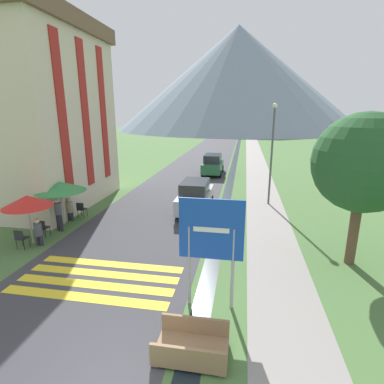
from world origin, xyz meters
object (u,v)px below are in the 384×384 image
cafe_chair_near_right (43,227)px  streetlamp (272,147)px  footbridge (192,347)px  parked_car_far (213,164)px  person_seated_near (38,231)px  person_seated_far (70,208)px  road_sign (211,239)px  cafe_umbrella_middle_green (60,186)px  person_standing_terrace (58,212)px  cafe_chair_far_right (81,208)px  cafe_chair_nearest (21,237)px  tree_by_path (364,163)px  cafe_umbrella_front_red (27,201)px  parked_car_near (195,196)px  hotel_building (42,108)px

cafe_chair_near_right → streetlamp: streetlamp is taller
footbridge → parked_car_far: 21.09m
person_seated_near → person_seated_far: person_seated_far is taller
road_sign → cafe_umbrella_middle_green: (-8.00, 5.22, -0.14)m
person_standing_terrace → footbridge: bearing=-40.3°
cafe_umbrella_middle_green → person_seated_far: bearing=93.5°
parked_car_far → cafe_chair_far_right: size_ratio=4.96×
parked_car_far → cafe_chair_near_right: size_ratio=4.96×
parked_car_far → cafe_chair_nearest: (-6.21, -16.67, -0.40)m
cafe_chair_far_right → tree_by_path: (12.60, -2.88, 3.30)m
parked_car_far → tree_by_path: size_ratio=0.75×
cafe_chair_far_right → cafe_umbrella_front_red: bearing=-100.9°
parked_car_near → person_standing_terrace: (-5.92, -3.95, 0.03)m
road_sign → cafe_umbrella_front_red: (-8.13, 3.02, -0.24)m
footbridge → tree_by_path: (5.12, 5.41, 3.59)m
footbridge → cafe_chair_near_right: 9.57m
footbridge → person_standing_terrace: person_standing_terrace is taller
person_seated_near → cafe_chair_nearest: bearing=-139.9°
cafe_chair_near_right → person_seated_far: (-0.02, 2.25, 0.17)m
parked_car_near → parked_car_far: bearing=90.7°
road_sign → cafe_chair_nearest: (-8.16, 2.40, -1.63)m
cafe_chair_near_right → person_standing_terrace: bearing=75.2°
cafe_umbrella_middle_green → streetlamp: bearing=27.7°
cafe_chair_far_right → cafe_chair_nearest: 3.98m
cafe_chair_far_right → person_seated_near: bearing=-92.8°
cafe_chair_nearest → streetlamp: 13.76m
hotel_building → person_seated_near: 8.24m
cafe_umbrella_middle_green → cafe_umbrella_front_red: bearing=-93.4°
cafe_chair_nearest → parked_car_near: bearing=55.8°
person_seated_far → tree_by_path: 13.53m
cafe_chair_far_right → cafe_umbrella_front_red: 3.63m
parked_car_near → cafe_chair_nearest: 8.73m
cafe_chair_nearest → cafe_umbrella_middle_green: (0.16, 2.82, 1.48)m
tree_by_path → person_standing_terrace: bearing=175.6°
road_sign → person_standing_terrace: (-7.73, 4.44, -1.20)m
hotel_building → road_sign: hotel_building is taller
footbridge → streetlamp: size_ratio=0.28×
hotel_building → road_sign: size_ratio=3.23×
cafe_chair_near_right → cafe_chair_nearest: bearing=-93.3°
hotel_building → footbridge: 15.87m
road_sign → cafe_chair_nearest: bearing=163.6°
cafe_chair_nearest → cafe_umbrella_front_red: bearing=99.8°
footbridge → person_seated_far: (-7.82, 7.78, 0.45)m
cafe_umbrella_middle_green → tree_by_path: (12.91, -1.74, 1.82)m
tree_by_path → hotel_building: bearing=162.3°
cafe_umbrella_middle_green → person_seated_near: size_ratio=1.99×
road_sign → cafe_chair_far_right: size_ratio=3.88×
footbridge → person_seated_far: bearing=135.2°
cafe_chair_near_right → person_standing_terrace: size_ratio=0.52×
cafe_chair_far_right → person_seated_near: person_seated_near is taller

